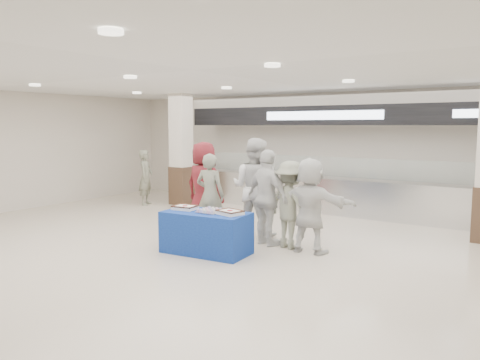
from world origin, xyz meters
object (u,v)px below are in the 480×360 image
Objects in this scene: display_table at (206,233)px; soldier_a at (210,195)px; sheet_cake_right at (230,212)px; soldier_b at (290,205)px; sheet_cake_left at (185,207)px; civilian_white at (310,205)px; chef_short at (268,198)px; soldier_bg at (146,177)px; chef_tall at (254,187)px; cupcake_tray at (209,210)px; civilian_maroon at (204,185)px.

soldier_a is at bearing 118.94° from display_table.
sheet_cake_right is (0.48, 0.06, 0.42)m from display_table.
sheet_cake_right is at bearing 76.06° from soldier_b.
sheet_cake_left is 2.29m from civilian_white.
chef_short is at bearing 45.17° from sheet_cake_left.
soldier_b is 1.03× the size of soldier_bg.
soldier_bg reaches higher than display_table.
chef_tall is 1.18× the size of civilian_white.
cupcake_tray reaches higher than display_table.
chef_short is 1.16× the size of soldier_bg.
soldier_b reaches higher than cupcake_tray.
display_table is 3.45× the size of sheet_cake_left.
display_table is 1.74m from chef_tall.
civilian_white is (2.30, -0.02, 0.00)m from soldier_a.
soldier_b is at bearing -134.72° from soldier_bg.
chef_tall is 1.10× the size of chef_short.
soldier_a reaches higher than soldier_bg.
cupcake_tray is 1.82m from civilian_white.
sheet_cake_right is at bearing 3.95° from sheet_cake_left.
civilian_maroon reaches higher than soldier_bg.
civilian_white is at bearing 152.73° from chef_tall.
display_table is 3.71× the size of cupcake_tray.
display_table is at bearing -149.68° from soldier_bg.
chef_tall reaches higher than chef_short.
sheet_cake_left is at bearing -176.05° from sheet_cake_right.
sheet_cake_right is 2.35m from civilian_maroon.
soldier_b is (0.60, 1.10, 0.03)m from sheet_cake_right.
cupcake_tray is (0.55, 0.02, -0.01)m from sheet_cake_left.
soldier_a is at bearing -2.21° from civilian_white.
cupcake_tray is at bearing 2.21° from sheet_cake_left.
civilian_white is (2.02, 1.09, 0.07)m from sheet_cake_left.
soldier_b is at bearing -154.61° from chef_short.
chef_short is at bearing -3.24° from civilian_white.
chef_tall is at bearing -20.61° from civilian_white.
soldier_bg is (-5.30, 2.00, -0.13)m from chef_short.
display_table is 5.64m from soldier_bg.
chef_short reaches higher than soldier_a.
soldier_b is 6.09m from soldier_bg.
chef_tall reaches higher than cupcake_tray.
soldier_bg is (-5.77, 1.95, -0.02)m from soldier_b.
civilian_white is at bearing -175.39° from soldier_b.
chef_tall is at bearing 107.27° from sheet_cake_right.
soldier_b reaches higher than soldier_bg.
soldier_b is at bearing 41.28° from display_table.
sheet_cake_right is 0.43m from cupcake_tray.
soldier_bg reaches higher than sheet_cake_right.
civilian_white is at bearing 29.67° from display_table.
soldier_a is at bearing 104.04° from sheet_cake_left.
civilian_white is at bearing 44.42° from sheet_cake_right.
display_table is 1.39m from chef_short.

